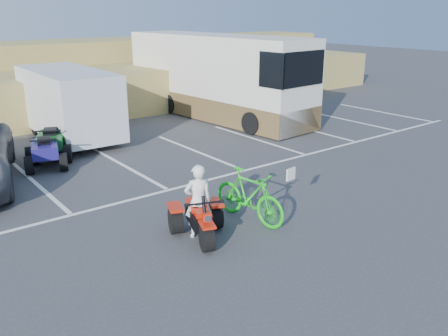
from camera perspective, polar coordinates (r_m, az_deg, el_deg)
ground at (r=11.14m, az=-0.21°, el=-6.22°), size 100.00×100.00×0.00m
parking_stripes at (r=14.74m, az=-7.16°, el=-0.05°), size 28.00×5.16×0.01m
grass_embankment at (r=24.52m, az=-23.10°, el=9.47°), size 40.00×8.50×3.10m
red_trike_atv at (r=10.26m, az=-2.85°, el=-8.51°), size 1.67×1.90×1.02m
rider at (r=10.05m, az=-3.12°, el=-4.01°), size 0.69×0.58×1.63m
green_dirt_bike at (r=10.87m, az=3.03°, el=-3.35°), size 0.83×2.11×1.23m
cargo_trailer at (r=18.71m, az=-18.23°, el=7.53°), size 2.31×5.56×2.57m
rv_motorhome at (r=21.72m, az=-0.93°, el=10.28°), size 3.29×10.11×3.57m
quad_atv_blue at (r=15.75m, az=-20.50°, el=0.10°), size 1.62×1.89×1.05m
quad_atv_green at (r=16.62m, az=-19.85°, el=1.10°), size 1.86×2.09×1.12m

